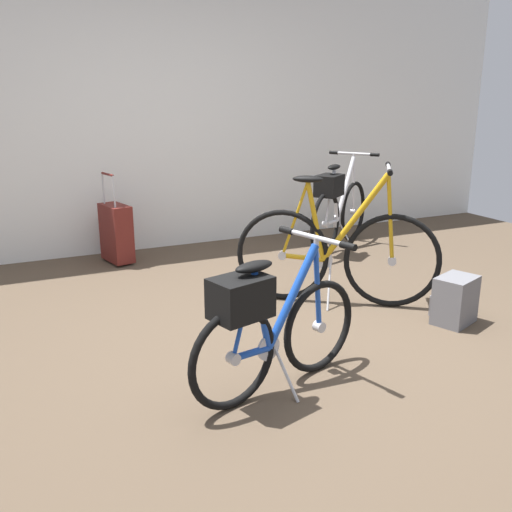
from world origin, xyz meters
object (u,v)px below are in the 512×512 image
Objects in this scene: display_bike_left at (336,253)px; backpack_on_floor at (454,300)px; rolling_suitcase at (116,233)px; folding_bike_foreground at (268,324)px; display_bike_right at (338,207)px.

display_bike_left is 0.88m from backpack_on_floor.
rolling_suitcase reaches higher than backpack_on_floor.
backpack_on_floor is at bearing -53.78° from rolling_suitcase.
folding_bike_foreground is 0.96× the size of display_bike_right.
rolling_suitcase is at bearing 94.47° from folding_bike_foreground.
display_bike_right is 2.14m from rolling_suitcase.
display_bike_left is 3.57× the size of backpack_on_floor.
folding_bike_foreground is 2.73m from rolling_suitcase.
display_bike_left is at bearing 128.20° from backpack_on_floor.
folding_bike_foreground is at bearing -168.81° from backpack_on_floor.
display_bike_right is at bearing -12.79° from rolling_suitcase.
backpack_on_floor is (0.52, -0.66, -0.23)m from display_bike_left.
rolling_suitcase is at bearing 126.22° from backpack_on_floor.
display_bike_left is 1.48× the size of rolling_suitcase.
rolling_suitcase is (-1.24, 1.75, -0.10)m from display_bike_left.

